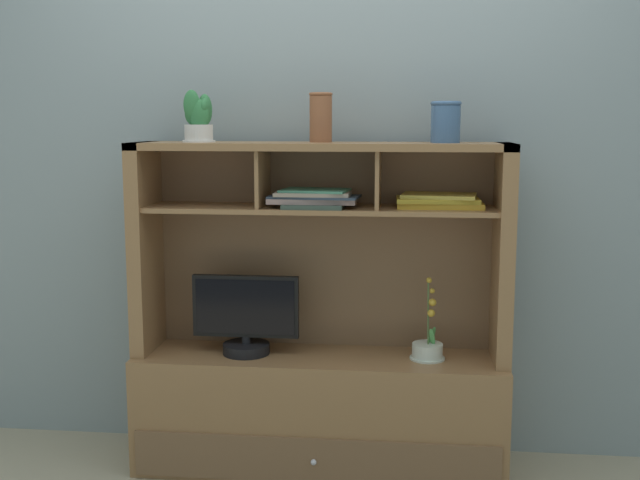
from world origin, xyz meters
The scene contains 10 objects.
floor_plane centered at (0.00, 0.00, -0.01)m, with size 6.00×6.00×0.02m, color tan.
back_wall centered at (0.00, 0.24, 1.40)m, with size 6.00×0.02×2.80m, color gray.
media_console centered at (0.00, 0.01, 0.41)m, with size 1.53×0.45×1.37m.
tv_monitor centered at (-0.31, -0.03, 0.64)m, with size 0.44×0.19×0.33m.
potted_orchid centered at (0.44, -0.02, 0.53)m, with size 0.14×0.14×0.34m.
magazine_stack_left centered at (0.48, 0.02, 1.13)m, with size 0.35×0.23×0.05m.
magazine_stack_centre centered at (-0.02, -0.03, 1.14)m, with size 0.37×0.23×0.07m.
potted_succulent centered at (-0.50, 0.00, 1.46)m, with size 0.13×0.13×0.21m.
ceramic_vase centered at (0.50, 0.02, 1.45)m, with size 0.12×0.12×0.16m.
accent_vase centered at (0.00, 0.03, 1.47)m, with size 0.10×0.10×0.20m.
Camera 1 is at (0.35, -3.12, 1.45)m, focal length 43.81 mm.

